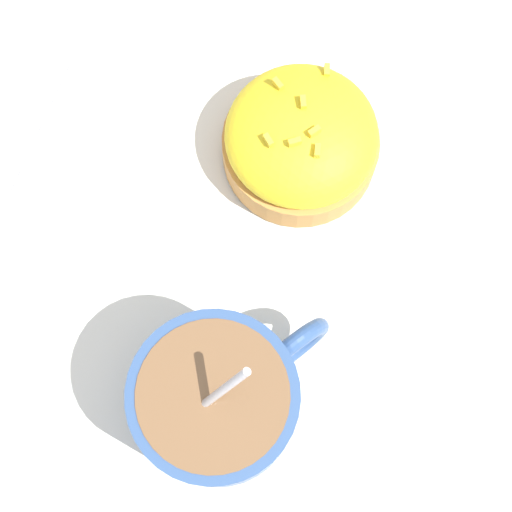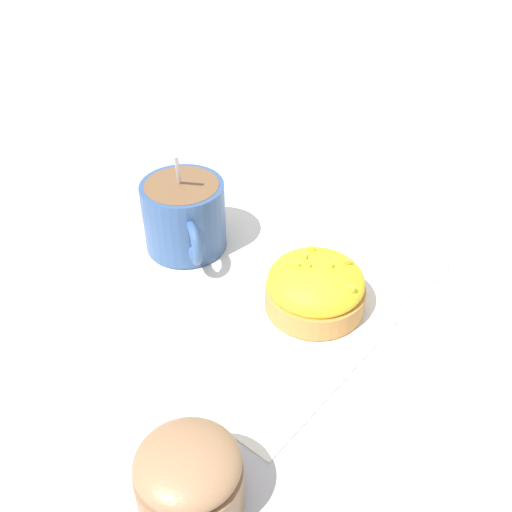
% 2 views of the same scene
% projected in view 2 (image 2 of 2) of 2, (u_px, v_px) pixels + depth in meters
% --- Properties ---
extents(ground_plane, '(3.00, 3.00, 0.00)m').
position_uv_depth(ground_plane, '(248.00, 273.00, 0.60)').
color(ground_plane, '#B2B2B7').
extents(paper_napkin, '(0.33, 0.34, 0.00)m').
position_uv_depth(paper_napkin, '(248.00, 272.00, 0.60)').
color(paper_napkin, white).
rests_on(paper_napkin, ground_plane).
extents(coffee_cup, '(0.10, 0.09, 0.12)m').
position_uv_depth(coffee_cup, '(183.00, 215.00, 0.61)').
color(coffee_cup, '#335184').
rests_on(coffee_cup, paper_napkin).
extents(frosted_pastry, '(0.09, 0.09, 0.05)m').
position_uv_depth(frosted_pastry, '(315.00, 287.00, 0.54)').
color(frosted_pastry, '#C18442').
rests_on(frosted_pastry, paper_napkin).
extents(sugar_bowl, '(0.07, 0.07, 0.06)m').
position_uv_depth(sugar_bowl, '(189.00, 478.00, 0.39)').
color(sugar_bowl, '#99704C').
rests_on(sugar_bowl, ground_plane).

